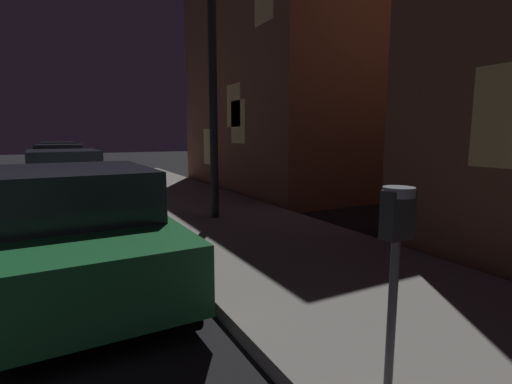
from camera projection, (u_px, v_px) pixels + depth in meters
name	position (u px, v px, depth m)	size (l,w,h in m)	color
parking_meter	(396.00, 240.00, 2.31)	(0.19, 0.19, 1.35)	#59595B
car_green	(76.00, 227.00, 4.60)	(2.14, 4.42, 1.43)	#19592D
car_white	(65.00, 179.00, 9.61)	(2.13, 4.58, 1.43)	silver
car_black	(61.00, 163.00, 15.06)	(2.27, 4.40, 1.43)	black
car_silver	(59.00, 155.00, 20.19)	(2.06, 4.61, 1.43)	#B7B7BF
street_lamp	(212.00, 28.00, 7.13)	(0.44, 0.44, 5.50)	black
building_mid	(332.00, 67.00, 13.16)	(8.22, 7.33, 8.28)	brown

